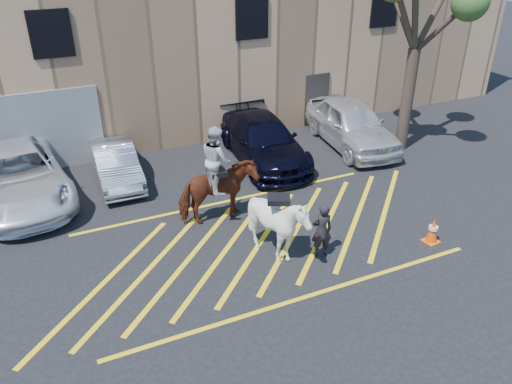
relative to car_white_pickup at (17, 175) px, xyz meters
name	(u,v)px	position (x,y,z in m)	size (l,w,h in m)	color
ground	(256,237)	(5.84, -5.07, -0.82)	(90.00, 90.00, 0.00)	black
car_white_pickup	(17,175)	(0.00, 0.00, 0.00)	(2.71, 5.88, 1.63)	silver
car_silver_sedan	(116,164)	(3.00, 0.00, -0.19)	(1.33, 3.82, 1.26)	#91979E
car_blue_suv	(263,140)	(8.20, -0.49, -0.04)	(2.18, 5.36, 1.55)	black
car_white_suv	(351,124)	(11.90, -0.64, 0.05)	(2.05, 5.10, 1.74)	silver
handler	(322,230)	(7.02, -6.54, -0.06)	(0.55, 0.36, 1.52)	black
warehouse	(142,28)	(5.83, 6.92, 2.83)	(32.42, 10.20, 7.30)	tan
hatching_zone	(261,242)	(5.84, -5.37, -0.81)	(12.60, 5.12, 0.01)	yellow
mounted_bay	(218,185)	(5.21, -3.83, 0.36)	(2.22, 1.01, 2.93)	brown
saddled_white	(278,225)	(5.96, -6.15, 0.15)	(2.15, 2.25, 1.93)	silver
traffic_cone	(433,230)	(10.11, -7.27, -0.45)	(0.43, 0.43, 0.73)	orange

